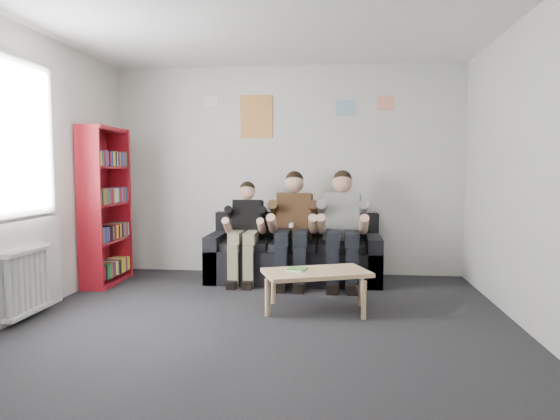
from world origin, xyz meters
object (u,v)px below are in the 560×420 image
Objects in this scene: bookshelf at (106,206)px; person_left at (245,232)px; person_right at (342,229)px; sofa at (294,256)px; person_middle at (293,229)px; coffee_table at (316,275)px.

person_left is at bearing 5.67° from bookshelf.
person_right is at bearing 1.78° from bookshelf.
person_right is (0.58, -0.20, 0.37)m from sofa.
person_middle is at bearing -173.18° from person_right.
person_right is (0.26, 1.15, 0.32)m from coffee_table.
bookshelf reaches higher than coffee_table.
coffee_table is 0.81× the size of person_left.
person_left is 0.58m from person_middle.
bookshelf is at bearing -170.09° from person_middle.
person_right reaches higher than sofa.
bookshelf is 2.75m from coffee_table.
person_right is at bearing 77.19° from coffee_table.
coffee_table is at bearing -76.58° from sofa.
sofa reaches higher than coffee_table.
coffee_table is (2.54, -0.90, -0.58)m from bookshelf.
person_right is at bearing 3.42° from person_middle.
bookshelf is 1.89× the size of coffee_table.
person_left is at bearing -161.87° from sofa.
person_middle is at bearing -0.05° from person_left.
sofa is 1.55× the size of person_middle.
coffee_table is 1.49m from person_left.
sofa is 1.39m from coffee_table.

